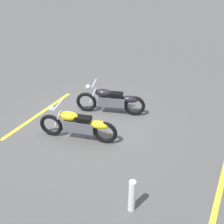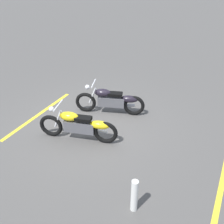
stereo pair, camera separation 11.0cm
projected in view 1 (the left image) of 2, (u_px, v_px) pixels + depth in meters
name	position (u px, v px, depth m)	size (l,w,h in m)	color
ground_plane	(92.00, 123.00, 8.09)	(60.00, 60.00, 0.00)	#514F4C
motorcycle_bright_foreground	(79.00, 125.00, 7.18)	(2.13, 0.92, 1.04)	black
motorcycle_dark_foreground	(112.00, 100.00, 8.38)	(2.08, 1.01, 1.04)	black
bollard_post	(132.00, 196.00, 5.18)	(0.14, 0.14, 0.78)	white
parking_stripe_near	(40.00, 114.00, 8.57)	(3.20, 0.12, 0.01)	yellow
parking_stripe_mid	(223.00, 176.00, 6.17)	(3.20, 0.12, 0.01)	yellow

